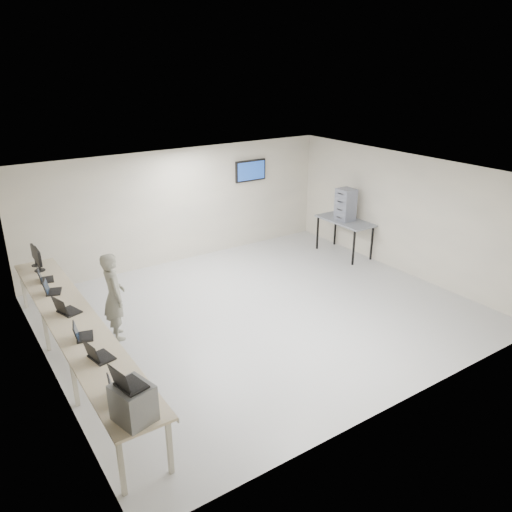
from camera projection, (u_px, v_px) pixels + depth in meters
room at (262, 245)px, 9.61m from camera, size 8.01×7.01×2.81m
workbench at (75, 325)px, 7.91m from camera, size 0.76×6.00×0.90m
equipment_box at (133, 403)px, 5.64m from camera, size 0.48×0.52×0.46m
laptop_on_box at (126, 382)px, 5.50m from camera, size 0.36×0.40×0.28m
laptop_0 at (118, 392)px, 6.08m from camera, size 0.36×0.40×0.28m
laptop_1 at (97, 355)px, 6.85m from camera, size 0.36×0.41×0.28m
laptop_2 at (81, 334)px, 7.36m from camera, size 0.35×0.38×0.26m
laptop_3 at (65, 309)px, 8.10m from camera, size 0.40×0.43×0.29m
laptop_4 at (51, 289)px, 8.80m from camera, size 0.37×0.39×0.26m
laptop_5 at (44, 278)px, 9.29m from camera, size 0.31×0.36×0.25m
monitor_near at (38, 258)px, 9.66m from camera, size 0.20×0.46×0.45m
monitor_far at (35, 254)px, 9.91m from camera, size 0.18×0.42×0.41m
soldier at (114, 296)px, 8.89m from camera, size 0.46×0.64×1.63m
side_table at (345, 223)px, 12.76m from camera, size 0.73×1.56×0.93m
storage_bins at (346, 205)px, 12.57m from camera, size 0.39×0.43×0.82m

